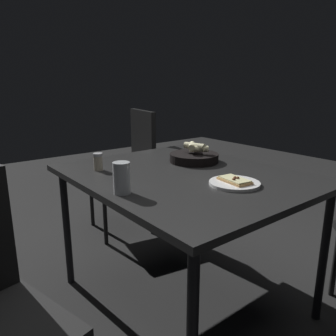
{
  "coord_description": "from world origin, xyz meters",
  "views": [
    {
      "loc": [
        -1.05,
        -1.2,
        1.17
      ],
      "look_at": [
        -0.05,
        0.08,
        0.74
      ],
      "focal_mm": 35.14,
      "sensor_mm": 36.0,
      "label": 1
    }
  ],
  "objects_px": {
    "dining_table": "(185,184)",
    "beer_glass": "(122,180)",
    "pepper_shaker": "(98,163)",
    "chair_far": "(130,164)",
    "pizza_plate": "(234,183)",
    "bread_basket": "(194,157)"
  },
  "relations": [
    {
      "from": "dining_table",
      "to": "beer_glass",
      "type": "height_order",
      "value": "beer_glass"
    },
    {
      "from": "dining_table",
      "to": "pepper_shaker",
      "type": "distance_m",
      "value": 0.46
    },
    {
      "from": "chair_far",
      "to": "dining_table",
      "type": "bearing_deg",
      "value": -105.93
    },
    {
      "from": "dining_table",
      "to": "pizza_plate",
      "type": "height_order",
      "value": "pizza_plate"
    },
    {
      "from": "pizza_plate",
      "to": "beer_glass",
      "type": "distance_m",
      "value": 0.5
    },
    {
      "from": "pepper_shaker",
      "to": "dining_table",
      "type": "bearing_deg",
      "value": -45.04
    },
    {
      "from": "chair_far",
      "to": "beer_glass",
      "type": "bearing_deg",
      "value": -123.16
    },
    {
      "from": "beer_glass",
      "to": "pepper_shaker",
      "type": "xyz_separation_m",
      "value": [
        0.09,
        0.4,
        -0.02
      ]
    },
    {
      "from": "dining_table",
      "to": "pepper_shaker",
      "type": "xyz_separation_m",
      "value": [
        -0.32,
        0.32,
        0.1
      ]
    },
    {
      "from": "beer_glass",
      "to": "chair_far",
      "type": "bearing_deg",
      "value": 56.84
    },
    {
      "from": "dining_table",
      "to": "chair_far",
      "type": "relative_size",
      "value": 1.25
    },
    {
      "from": "bread_basket",
      "to": "pizza_plate",
      "type": "bearing_deg",
      "value": -109.9
    },
    {
      "from": "pizza_plate",
      "to": "bread_basket",
      "type": "height_order",
      "value": "bread_basket"
    },
    {
      "from": "bread_basket",
      "to": "chair_far",
      "type": "bearing_deg",
      "value": 84.56
    },
    {
      "from": "dining_table",
      "to": "bread_basket",
      "type": "xyz_separation_m",
      "value": [
        0.2,
        0.15,
        0.09
      ]
    },
    {
      "from": "pepper_shaker",
      "to": "bread_basket",
      "type": "bearing_deg",
      "value": -18.15
    },
    {
      "from": "beer_glass",
      "to": "chair_far",
      "type": "relative_size",
      "value": 0.14
    },
    {
      "from": "bread_basket",
      "to": "chair_far",
      "type": "distance_m",
      "value": 0.86
    },
    {
      "from": "pizza_plate",
      "to": "chair_far",
      "type": "xyz_separation_m",
      "value": [
        0.24,
        1.26,
        -0.2
      ]
    },
    {
      "from": "bread_basket",
      "to": "beer_glass",
      "type": "distance_m",
      "value": 0.65
    },
    {
      "from": "beer_glass",
      "to": "dining_table",
      "type": "bearing_deg",
      "value": 10.81
    },
    {
      "from": "chair_far",
      "to": "bread_basket",
      "type": "bearing_deg",
      "value": -95.44
    }
  ]
}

